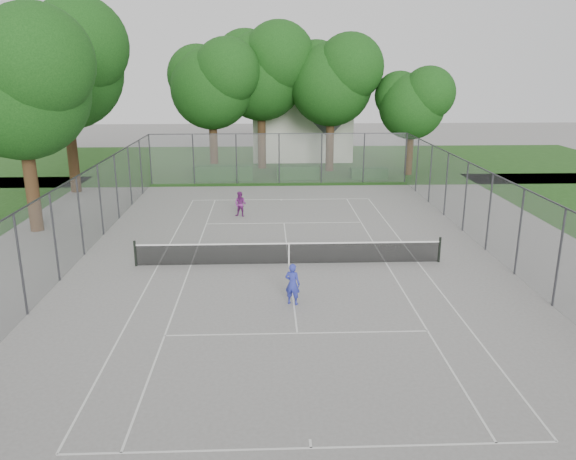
{
  "coord_description": "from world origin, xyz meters",
  "views": [
    {
      "loc": [
        -0.91,
        -22.27,
        8.03
      ],
      "look_at": [
        0.0,
        1.0,
        1.2
      ],
      "focal_mm": 35.0,
      "sensor_mm": 36.0,
      "label": 1
    }
  ],
  "objects_px": {
    "girl_player": "(293,284)",
    "woman_player": "(240,204)",
    "tennis_net": "(289,252)",
    "house": "(301,110)"
  },
  "relations": [
    {
      "from": "girl_player",
      "to": "woman_player",
      "type": "height_order",
      "value": "girl_player"
    },
    {
      "from": "tennis_net",
      "to": "girl_player",
      "type": "xyz_separation_m",
      "value": [
        -0.04,
        -4.13,
        0.24
      ]
    },
    {
      "from": "tennis_net",
      "to": "girl_player",
      "type": "distance_m",
      "value": 4.14
    },
    {
      "from": "woman_player",
      "to": "house",
      "type": "bearing_deg",
      "value": 98.21
    },
    {
      "from": "tennis_net",
      "to": "woman_player",
      "type": "xyz_separation_m",
      "value": [
        -2.36,
        7.85,
        0.19
      ]
    },
    {
      "from": "tennis_net",
      "to": "house",
      "type": "distance_m",
      "value": 28.91
    },
    {
      "from": "house",
      "to": "woman_player",
      "type": "bearing_deg",
      "value": -102.54
    },
    {
      "from": "house",
      "to": "woman_player",
      "type": "xyz_separation_m",
      "value": [
        -4.61,
        -20.73,
        -3.56
      ]
    },
    {
      "from": "girl_player",
      "to": "woman_player",
      "type": "relative_size",
      "value": 1.06
    },
    {
      "from": "tennis_net",
      "to": "woman_player",
      "type": "relative_size",
      "value": 9.14
    }
  ]
}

